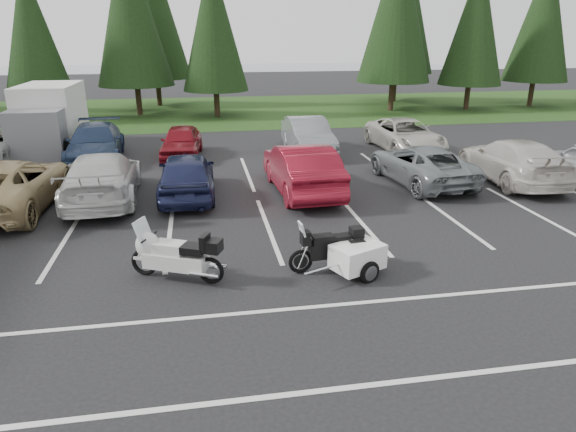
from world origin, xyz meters
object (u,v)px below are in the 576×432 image
(car_near_2, at_px, (8,185))
(adventure_motorcycle, at_px, (328,244))
(car_far_2, at_px, (181,142))
(car_near_5, at_px, (302,168))
(box_truck, at_px, (47,119))
(cargo_trailer, at_px, (357,260))
(car_far_1, at_px, (95,143))
(car_far_3, at_px, (308,136))
(car_near_4, at_px, (187,175))
(car_far_4, at_px, (405,135))
(car_near_6, at_px, (421,164))
(car_near_7, at_px, (512,160))
(touring_motorcycle, at_px, (176,251))
(car_near_3, at_px, (102,177))

(car_near_2, bearing_deg, adventure_motorcycle, 148.48)
(car_far_2, bearing_deg, car_near_2, -124.16)
(car_near_5, bearing_deg, adventure_motorcycle, 81.76)
(box_truck, relative_size, adventure_motorcycle, 2.72)
(cargo_trailer, bearing_deg, car_far_1, 98.21)
(car_far_2, bearing_deg, adventure_motorcycle, -69.01)
(car_far_2, height_order, car_far_3, car_far_3)
(car_near_4, height_order, car_near_5, car_near_5)
(car_near_2, height_order, car_far_4, car_near_2)
(car_near_5, xyz_separation_m, car_far_4, (5.97, 5.61, -0.13))
(box_truck, bearing_deg, car_far_3, -12.03)
(car_near_6, xyz_separation_m, car_far_1, (-12.13, 5.48, 0.07))
(box_truck, bearing_deg, car_near_5, -39.50)
(car_near_6, xyz_separation_m, car_near_7, (3.34, -0.38, 0.09))
(car_near_2, height_order, car_near_6, car_near_2)
(car_far_2, distance_m, car_far_4, 10.08)
(box_truck, xyz_separation_m, car_far_2, (5.97, -2.28, -0.77))
(car_far_1, xyz_separation_m, car_far_3, (9.13, -0.05, 0.02))
(car_far_4, relative_size, touring_motorcycle, 2.08)
(car_near_4, bearing_deg, car_near_6, -177.15)
(car_far_1, bearing_deg, car_near_3, -82.08)
(box_truck, height_order, car_far_1, box_truck)
(car_near_4, distance_m, car_far_3, 7.77)
(car_near_3, height_order, car_near_6, car_near_3)
(car_near_4, relative_size, car_far_4, 0.88)
(car_far_2, height_order, adventure_motorcycle, car_far_2)
(car_near_2, xyz_separation_m, car_near_6, (13.62, 0.63, -0.09))
(car_far_1, xyz_separation_m, touring_motorcycle, (3.67, -11.86, -0.08))
(box_truck, xyz_separation_m, car_near_6, (14.55, -7.89, -0.76))
(adventure_motorcycle, bearing_deg, car_near_5, 77.92)
(car_far_3, bearing_deg, car_near_6, -61.98)
(car_far_4, bearing_deg, car_near_3, -158.97)
(box_truck, xyz_separation_m, adventure_motorcycle, (9.48, -14.36, -0.82))
(car_near_2, bearing_deg, car_near_6, -174.53)
(car_near_5, height_order, car_far_3, car_near_5)
(car_near_6, bearing_deg, box_truck, -34.12)
(box_truck, bearing_deg, touring_motorcycle, -66.89)
(car_near_6, relative_size, car_far_4, 0.97)
(box_truck, bearing_deg, cargo_trailer, -55.66)
(car_far_1, height_order, adventure_motorcycle, car_far_1)
(touring_motorcycle, bearing_deg, car_far_1, 131.90)
(car_far_1, height_order, cargo_trailer, car_far_1)
(car_near_4, distance_m, car_near_6, 8.29)
(car_near_3, distance_m, cargo_trailer, 9.28)
(car_far_3, height_order, car_far_4, car_far_3)
(car_near_6, bearing_deg, touring_motorcycle, 31.36)
(car_far_4, xyz_separation_m, adventure_motorcycle, (-6.57, -11.66, -0.08))
(box_truck, height_order, touring_motorcycle, box_truck)
(car_near_5, height_order, car_far_1, car_near_5)
(adventure_motorcycle, bearing_deg, touring_motorcycle, 171.99)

